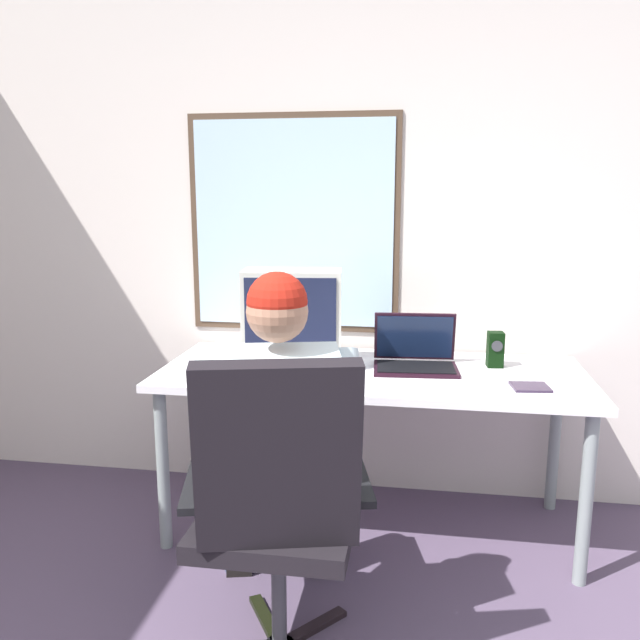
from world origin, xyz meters
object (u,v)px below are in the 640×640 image
object	(u,v)px
desk	(371,385)
cd_case	(530,387)
wine_glass	(224,354)
desk_speaker	(495,349)
crt_monitor	(292,312)
office_chair	(278,498)
laptop	(415,354)
person_seated	(279,442)

from	to	relation	value
desk	cd_case	xyz separation A→B (m)	(0.64, -0.17, 0.08)
wine_glass	desk_speaker	size ratio (longest dim) A/B	0.93
crt_monitor	cd_case	size ratio (longest dim) A/B	2.86
desk	desk_speaker	world-z (taller)	desk_speaker
office_chair	laptop	size ratio (longest dim) A/B	2.81
laptop	desk	bearing A→B (deg)	-158.36
laptop	desk_speaker	world-z (taller)	laptop
person_seated	laptop	world-z (taller)	person_seated
wine_glass	desk_speaker	xyz separation A→B (m)	(1.13, 0.34, -0.02)
person_seated	laptop	size ratio (longest dim) A/B	3.36
person_seated	wine_glass	size ratio (longest dim) A/B	8.69
desk	office_chair	size ratio (longest dim) A/B	1.72
office_chair	person_seated	world-z (taller)	person_seated
crt_monitor	desk_speaker	bearing A→B (deg)	9.25
desk	desk_speaker	size ratio (longest dim) A/B	11.67
crt_monitor	person_seated	bearing A→B (deg)	-82.57
desk_speaker	desk	bearing A→B (deg)	-165.65
office_chair	crt_monitor	bearing A→B (deg)	98.75
desk	cd_case	world-z (taller)	cd_case
office_chair	wine_glass	xyz separation A→B (m)	(-0.40, 0.76, 0.24)
office_chair	desk_speaker	distance (m)	1.34
office_chair	crt_monitor	size ratio (longest dim) A/B	2.38
wine_glass	person_seated	bearing A→B (deg)	-55.41
wine_glass	desk_speaker	world-z (taller)	desk_speaker
office_chair	laptop	distance (m)	1.12
desk	laptop	xyz separation A→B (m)	(0.18, 0.07, 0.13)
crt_monitor	laptop	size ratio (longest dim) A/B	1.18
laptop	crt_monitor	bearing A→B (deg)	-171.42
person_seated	crt_monitor	distance (m)	0.76
office_chair	laptop	world-z (taller)	office_chair
person_seated	office_chair	bearing A→B (deg)	-77.92
office_chair	desk_speaker	bearing A→B (deg)	56.30
wine_glass	crt_monitor	bearing A→B (deg)	37.85
person_seated	desk_speaker	world-z (taller)	person_seated
laptop	cd_case	world-z (taller)	laptop
wine_glass	cd_case	distance (m)	1.24
office_chair	person_seated	bearing A→B (deg)	102.08
desk_speaker	cd_case	xyz separation A→B (m)	(0.11, -0.30, -0.07)
desk	crt_monitor	bearing A→B (deg)	-178.80
desk	laptop	bearing A→B (deg)	21.64
laptop	wine_glass	bearing A→B (deg)	-160.64
crt_monitor	cd_case	bearing A→B (deg)	-9.15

